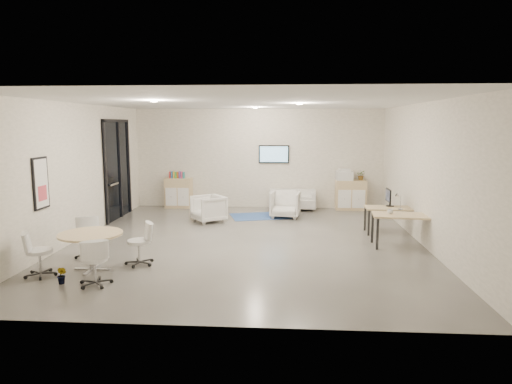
{
  "coord_description": "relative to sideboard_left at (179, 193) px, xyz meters",
  "views": [
    {
      "loc": [
        0.91,
        -10.29,
        2.72
      ],
      "look_at": [
        0.19,
        0.4,
        1.12
      ],
      "focal_mm": 32.0,
      "sensor_mm": 36.0,
      "label": 1
    }
  ],
  "objects": [
    {
      "name": "printer",
      "position": [
        5.35,
        -0.0,
        0.64
      ],
      "size": [
        0.53,
        0.45,
        0.35
      ],
      "rotation": [
        0.0,
        0.0,
        0.08
      ],
      "color": "white",
      "rests_on": "sideboard_right"
    },
    {
      "name": "room_shell",
      "position": [
        2.6,
        -4.25,
        1.12
      ],
      "size": [
        9.6,
        10.6,
        4.8
      ],
      "color": "#575550",
      "rests_on": "ground"
    },
    {
      "name": "plant_floor",
      "position": [
        -0.3,
        -7.28,
        -0.41
      ],
      "size": [
        0.26,
        0.35,
        0.14
      ],
      "primitive_type": "imported",
      "rotation": [
        0.0,
        0.0,
        -0.32
      ],
      "color": "#3F7F3F",
      "rests_on": "room_shell"
    },
    {
      "name": "loveseat",
      "position": [
        3.72,
        -0.12,
        -0.19
      ],
      "size": [
        1.48,
        0.79,
        0.54
      ],
      "rotation": [
        0.0,
        0.0,
        -0.04
      ],
      "color": "beige",
      "rests_on": "room_shell"
    },
    {
      "name": "books",
      "position": [
        -0.04,
        0.0,
        0.6
      ],
      "size": [
        0.5,
        0.14,
        0.22
      ],
      "color": "red",
      "rests_on": "sideboard_left"
    },
    {
      "name": "blue_rug",
      "position": [
        2.75,
        -1.27,
        -0.48
      ],
      "size": [
        1.92,
        1.53,
        0.01
      ],
      "primitive_type": "cube",
      "rotation": [
        0.0,
        0.0,
        0.27
      ],
      "color": "#335B9C",
      "rests_on": "room_shell"
    },
    {
      "name": "armchair_right",
      "position": [
        3.49,
        -1.39,
        -0.06
      ],
      "size": [
        0.91,
        0.86,
        0.84
      ],
      "primitive_type": "imported",
      "rotation": [
        0.0,
        0.0,
        -0.12
      ],
      "color": "beige",
      "rests_on": "room_shell"
    },
    {
      "name": "round_table",
      "position": [
        -0.11,
        -6.51,
        0.14
      ],
      "size": [
        1.17,
        1.17,
        0.71
      ],
      "color": "tan",
      "rests_on": "room_shell"
    },
    {
      "name": "sideboard_right",
      "position": [
        5.57,
        -0.01,
        -0.01
      ],
      "size": [
        0.95,
        0.46,
        0.95
      ],
      "color": "tan",
      "rests_on": "room_shell"
    },
    {
      "name": "glass_door",
      "position": [
        -1.35,
        -1.74,
        1.02
      ],
      "size": [
        0.09,
        1.9,
        2.85
      ],
      "color": "black",
      "rests_on": "room_shell"
    },
    {
      "name": "ceiling_spots",
      "position": [
        2.4,
        -3.42,
        2.7
      ],
      "size": [
        3.14,
        4.14,
        0.03
      ],
      "color": "#FFEAC6",
      "rests_on": "room_shell"
    },
    {
      "name": "meeting_chairs",
      "position": [
        -0.11,
        -6.51,
        -0.07
      ],
      "size": [
        2.34,
        2.34,
        0.82
      ],
      "color": "white",
      "rests_on": "room_shell"
    },
    {
      "name": "armchair_left",
      "position": [
        1.35,
        -2.12,
        -0.07
      ],
      "size": [
        1.07,
        1.08,
        0.82
      ],
      "primitive_type": "imported",
      "rotation": [
        0.0,
        0.0,
        -0.94
      ],
      "color": "beige",
      "rests_on": "room_shell"
    },
    {
      "name": "cup",
      "position": [
        5.85,
        -4.34,
        0.3
      ],
      "size": [
        0.15,
        0.13,
        0.12
      ],
      "primitive_type": "imported",
      "rotation": [
        0.0,
        0.0,
        0.29
      ],
      "color": "white",
      "rests_on": "desk_front"
    },
    {
      "name": "artwork",
      "position": [
        -1.37,
        -5.85,
        1.06
      ],
      "size": [
        0.05,
        0.54,
        1.04
      ],
      "color": "black",
      "rests_on": "room_shell"
    },
    {
      "name": "sideboard_left",
      "position": [
        0.0,
        0.0,
        0.0
      ],
      "size": [
        0.86,
        0.45,
        0.97
      ],
      "color": "tan",
      "rests_on": "room_shell"
    },
    {
      "name": "monitor",
      "position": [
        6.09,
        -3.02,
        0.42
      ],
      "size": [
        0.2,
        0.5,
        0.44
      ],
      "color": "black",
      "rests_on": "desk_rear"
    },
    {
      "name": "wall_tv",
      "position": [
        3.1,
        0.21,
        1.27
      ],
      "size": [
        0.98,
        0.06,
        0.58
      ],
      "color": "black",
      "rests_on": "room_shell"
    },
    {
      "name": "desk_rear",
      "position": [
        6.13,
        -3.17,
        0.11
      ],
      "size": [
        1.29,
        0.67,
        0.66
      ],
      "rotation": [
        0.0,
        0.0,
        -0.03
      ],
      "color": "tan",
      "rests_on": "room_shell"
    },
    {
      "name": "desk_front",
      "position": [
        6.15,
        -4.41,
        0.17
      ],
      "size": [
        1.45,
        0.83,
        0.72
      ],
      "rotation": [
        0.0,
        0.0,
        -0.1
      ],
      "color": "tan",
      "rests_on": "room_shell"
    },
    {
      "name": "plant_cabinet",
      "position": [
        5.89,
        0.02,
        0.59
      ],
      "size": [
        0.38,
        0.39,
        0.24
      ],
      "primitive_type": "imported",
      "rotation": [
        0.0,
        0.0,
        -0.37
      ],
      "color": "#3F7F3F",
      "rests_on": "sideboard_right"
    }
  ]
}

